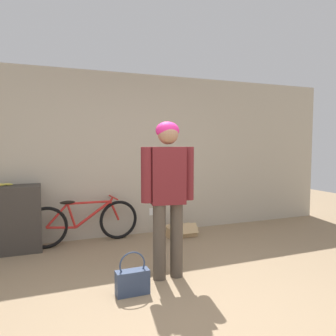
% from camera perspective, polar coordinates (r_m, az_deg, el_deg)
% --- Properties ---
extents(ground_plane, '(14.00, 14.00, 0.00)m').
position_cam_1_polar(ground_plane, '(3.09, 4.19, -24.61)').
color(ground_plane, '#937A5B').
extents(wall_back, '(8.00, 0.07, 2.60)m').
position_cam_1_polar(wall_back, '(5.28, -8.69, 2.22)').
color(wall_back, '#B7AD99').
rests_on(wall_back, ground_plane).
extents(side_shelf, '(0.78, 0.42, 0.91)m').
position_cam_1_polar(side_shelf, '(5.01, -25.65, -8.04)').
color(side_shelf, '#38332D').
rests_on(side_shelf, ground_plane).
extents(person, '(0.61, 0.26, 1.73)m').
position_cam_1_polar(person, '(3.57, -0.01, -3.10)').
color(person, '#4C4238').
rests_on(person, ground_plane).
extents(bicycle, '(1.67, 0.46, 0.67)m').
position_cam_1_polar(bicycle, '(5.07, -14.43, -9.08)').
color(bicycle, black).
rests_on(bicycle, ground_plane).
extents(handbag, '(0.33, 0.13, 0.43)m').
position_cam_1_polar(handbag, '(3.44, -6.21, -18.92)').
color(handbag, '#334260').
rests_on(handbag, ground_plane).
extents(cardboard_box, '(0.47, 0.38, 0.22)m').
position_cam_1_polar(cardboard_box, '(5.39, 2.16, -10.84)').
color(cardboard_box, tan).
rests_on(cardboard_box, ground_plane).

